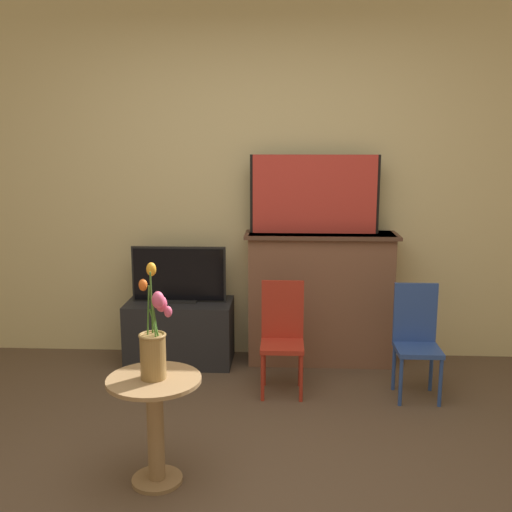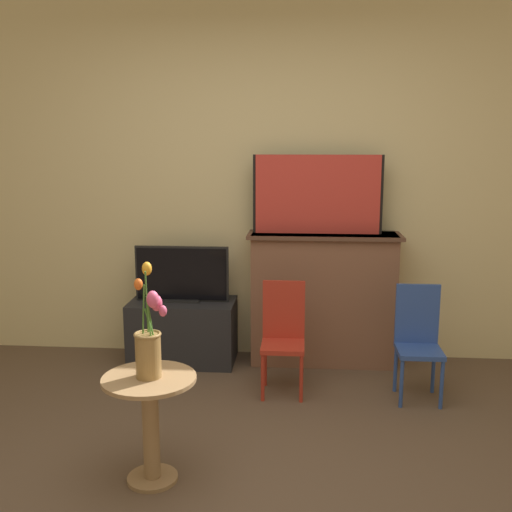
{
  "view_description": "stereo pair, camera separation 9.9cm",
  "coord_description": "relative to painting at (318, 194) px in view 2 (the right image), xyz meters",
  "views": [
    {
      "loc": [
        0.19,
        -2.33,
        1.62
      ],
      "look_at": [
        0.01,
        1.19,
        0.94
      ],
      "focal_mm": 42.0,
      "sensor_mm": 36.0,
      "label": 1
    },
    {
      "loc": [
        0.29,
        -2.33,
        1.62
      ],
      "look_at": [
        0.01,
        1.19,
        0.94
      ],
      "focal_mm": 42.0,
      "sensor_mm": 36.0,
      "label": 2
    }
  ],
  "objects": [
    {
      "name": "tv_stand",
      "position": [
        -0.98,
        -0.08,
        -1.02
      ],
      "size": [
        0.77,
        0.42,
        0.46
      ],
      "color": "#232326",
      "rests_on": "ground"
    },
    {
      "name": "painting",
      "position": [
        0.0,
        0.0,
        0.0
      ],
      "size": [
        0.92,
        0.03,
        0.56
      ],
      "color": "black",
      "rests_on": "fireplace_mantel"
    },
    {
      "name": "chair_red",
      "position": [
        -0.22,
        -0.55,
        -0.85
      ],
      "size": [
        0.28,
        0.28,
        0.72
      ],
      "color": "#B22D1E",
      "rests_on": "ground"
    },
    {
      "name": "fireplace_mantel",
      "position": [
        0.05,
        -0.01,
        -0.75
      ],
      "size": [
        1.1,
        0.35,
        0.97
      ],
      "color": "brown",
      "rests_on": "ground"
    },
    {
      "name": "wall_back",
      "position": [
        -0.39,
        0.18,
        0.1
      ],
      "size": [
        8.0,
        0.06,
        2.7
      ],
      "color": "beige",
      "rests_on": "ground"
    },
    {
      "name": "side_table",
      "position": [
        -0.81,
        -1.67,
        -0.9
      ],
      "size": [
        0.45,
        0.45,
        0.53
      ],
      "color": "#99754C",
      "rests_on": "ground"
    },
    {
      "name": "vase_tulips",
      "position": [
        -0.81,
        -1.67,
        -0.55
      ],
      "size": [
        0.16,
        0.16,
        0.54
      ],
      "color": "olive",
      "rests_on": "side_table"
    },
    {
      "name": "tv_monitor",
      "position": [
        -0.98,
        -0.07,
        -0.59
      ],
      "size": [
        0.69,
        0.12,
        0.41
      ],
      "color": "black",
      "rests_on": "tv_stand"
    },
    {
      "name": "chair_blue",
      "position": [
        0.64,
        -0.58,
        -0.85
      ],
      "size": [
        0.28,
        0.28,
        0.72
      ],
      "color": "#2D4C99",
      "rests_on": "ground"
    }
  ]
}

